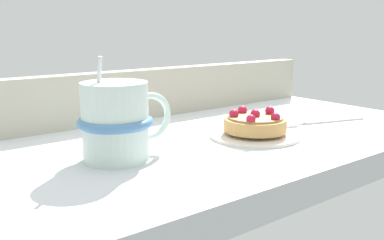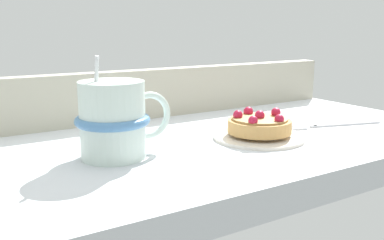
{
  "view_description": "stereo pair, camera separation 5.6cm",
  "coord_description": "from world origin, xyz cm",
  "px_view_note": "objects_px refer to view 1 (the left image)",
  "views": [
    {
      "loc": [
        -37.51,
        -47.31,
        15.98
      ],
      "look_at": [
        -2.94,
        -2.72,
        3.73
      ],
      "focal_mm": 40.83,
      "sensor_mm": 36.0,
      "label": 1
    },
    {
      "loc": [
        -32.9,
        -50.53,
        15.98
      ],
      "look_at": [
        -2.94,
        -2.72,
        3.73
      ],
      "focal_mm": 40.83,
      "sensor_mm": 36.0,
      "label": 2
    }
  ],
  "objects_px": {
    "coffee_mug": "(117,121)",
    "dessert_fork": "(319,121)",
    "raspberry_tart": "(255,123)",
    "dessert_plate": "(255,134)"
  },
  "relations": [
    {
      "from": "coffee_mug",
      "to": "raspberry_tart",
      "type": "bearing_deg",
      "value": -6.88
    },
    {
      "from": "coffee_mug",
      "to": "dessert_fork",
      "type": "relative_size",
      "value": 0.73
    },
    {
      "from": "raspberry_tart",
      "to": "coffee_mug",
      "type": "xyz_separation_m",
      "value": [
        -0.21,
        0.03,
        0.03
      ]
    },
    {
      "from": "dessert_plate",
      "to": "dessert_fork",
      "type": "relative_size",
      "value": 0.76
    },
    {
      "from": "dessert_plate",
      "to": "dessert_fork",
      "type": "xyz_separation_m",
      "value": [
        0.15,
        -0.0,
        -0.0
      ]
    },
    {
      "from": "raspberry_tart",
      "to": "dessert_fork",
      "type": "distance_m",
      "value": 0.15
    },
    {
      "from": "coffee_mug",
      "to": "dessert_fork",
      "type": "xyz_separation_m",
      "value": [
        0.36,
        -0.03,
        -0.04
      ]
    },
    {
      "from": "coffee_mug",
      "to": "dessert_fork",
      "type": "height_order",
      "value": "coffee_mug"
    },
    {
      "from": "raspberry_tart",
      "to": "dessert_fork",
      "type": "bearing_deg",
      "value": -0.62
    },
    {
      "from": "dessert_fork",
      "to": "raspberry_tart",
      "type": "bearing_deg",
      "value": 179.38
    }
  ]
}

